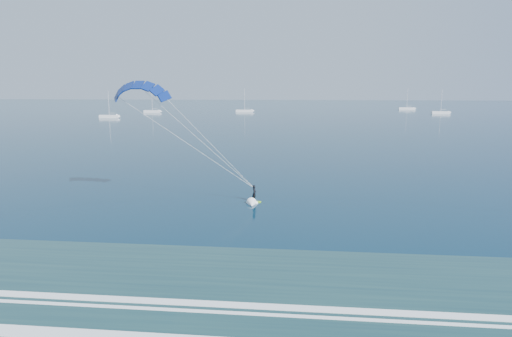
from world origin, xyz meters
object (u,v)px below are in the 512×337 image
at_px(sailboat_0, 109,116).
at_px(sailboat_2, 245,111).
at_px(sailboat_3, 407,108).
at_px(sailboat_1, 152,111).
at_px(sailboat_4, 441,112).
at_px(kitesurfer_rig, 196,137).

xyz_separation_m(sailboat_0, sailboat_2, (49.60, 51.28, 0.00)).
bearing_deg(sailboat_3, sailboat_0, -147.53).
height_order(sailboat_1, sailboat_3, sailboat_3).
distance_m(sailboat_1, sailboat_4, 140.47).
bearing_deg(sailboat_3, sailboat_1, -160.59).
relative_size(kitesurfer_rig, sailboat_0, 1.46).
relative_size(kitesurfer_rig, sailboat_3, 1.31).
bearing_deg(sailboat_2, sailboat_4, -3.37).
bearing_deg(sailboat_1, kitesurfer_rig, -69.88).
relative_size(kitesurfer_rig, sailboat_1, 1.40).
distance_m(kitesurfer_rig, sailboat_1, 187.48).
bearing_deg(sailboat_2, sailboat_0, -134.05).
height_order(kitesurfer_rig, sailboat_1, kitesurfer_rig).
height_order(kitesurfer_rig, sailboat_3, kitesurfer_rig).
bearing_deg(sailboat_3, sailboat_2, -157.54).
bearing_deg(sailboat_1, sailboat_4, 1.99).
height_order(kitesurfer_rig, sailboat_2, kitesurfer_rig).
bearing_deg(kitesurfer_rig, sailboat_4, 67.22).
xyz_separation_m(sailboat_1, sailboat_2, (45.11, 10.47, 0.00)).
xyz_separation_m(kitesurfer_rig, sailboat_3, (69.18, 223.00, -6.60)).
xyz_separation_m(sailboat_1, sailboat_4, (140.39, 4.87, -0.00)).
bearing_deg(sailboat_4, sailboat_0, -162.50).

